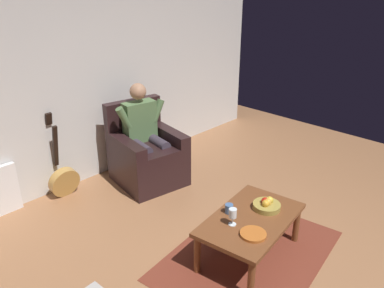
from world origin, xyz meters
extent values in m
plane|color=#946340|center=(0.00, 0.00, 0.00)|extent=(7.08, 7.08, 0.00)
cube|color=silver|center=(0.00, -2.98, 1.36)|extent=(5.76, 0.06, 2.73)
cube|color=maroon|center=(0.05, -0.55, 0.00)|extent=(1.87, 1.45, 0.01)
cube|color=black|center=(-0.24, -2.31, 0.20)|extent=(0.87, 0.91, 0.41)
cube|color=black|center=(-0.23, -2.25, 0.46)|extent=(0.56, 0.74, 0.10)
cube|color=black|center=(-0.53, -2.26, 0.53)|extent=(0.28, 0.81, 0.24)
cube|color=black|center=(0.06, -2.36, 0.53)|extent=(0.28, 0.81, 0.24)
cube|color=black|center=(-0.29, -2.65, 0.70)|extent=(0.75, 0.25, 0.59)
cube|color=#506F43|center=(-0.26, -2.48, 0.76)|extent=(0.42, 0.25, 0.50)
sphere|color=#A87A5B|center=(-0.26, -2.48, 1.14)|extent=(0.20, 0.20, 0.20)
cylinder|color=#3C323F|center=(-0.35, -2.26, 0.52)|extent=(0.20, 0.42, 0.13)
cylinder|color=#3C323F|center=(-0.32, -2.06, 0.25)|extent=(0.14, 0.14, 0.51)
cylinder|color=#506F43|center=(-0.48, -2.39, 0.87)|extent=(0.21, 0.12, 0.29)
cylinder|color=#3C323F|center=(-0.11, -2.30, 0.52)|extent=(0.20, 0.42, 0.13)
cylinder|color=#3C323F|center=(-0.07, -2.10, 0.25)|extent=(0.14, 0.14, 0.51)
cylinder|color=#506F43|center=(-0.03, -2.47, 0.87)|extent=(0.21, 0.12, 0.29)
cube|color=brown|center=(0.05, -0.55, 0.40)|extent=(1.10, 0.76, 0.04)
cylinder|color=brown|center=(-0.45, -0.35, 0.19)|extent=(0.06, 0.06, 0.38)
cylinder|color=brown|center=(0.47, -0.23, 0.19)|extent=(0.06, 0.06, 0.38)
cylinder|color=brown|center=(-0.38, -0.88, 0.19)|extent=(0.06, 0.06, 0.38)
cylinder|color=brown|center=(0.54, -0.75, 0.19)|extent=(0.06, 0.06, 0.38)
cylinder|color=#B58742|center=(0.68, -2.77, 0.18)|extent=(0.36, 0.17, 0.37)
cylinder|color=black|center=(0.68, -2.72, 0.20)|extent=(0.10, 0.02, 0.10)
cube|color=black|center=(0.68, -2.86, 0.61)|extent=(0.05, 0.14, 0.52)
cube|color=black|center=(0.68, -2.92, 0.93)|extent=(0.07, 0.06, 0.14)
cylinder|color=silver|center=(0.25, -0.61, 0.42)|extent=(0.07, 0.07, 0.01)
cylinder|color=silver|center=(0.25, -0.61, 0.46)|extent=(0.01, 0.01, 0.07)
cylinder|color=silver|center=(0.25, -0.61, 0.53)|extent=(0.07, 0.07, 0.08)
cylinder|color=#590C19|center=(0.25, -0.61, 0.51)|extent=(0.06, 0.06, 0.03)
cylinder|color=olive|center=(-0.18, -0.54, 0.44)|extent=(0.26, 0.26, 0.05)
sphere|color=gold|center=(-0.14, -0.53, 0.49)|extent=(0.07, 0.07, 0.07)
sphere|color=gold|center=(-0.18, -0.53, 0.49)|extent=(0.07, 0.07, 0.07)
sphere|color=gold|center=(-0.22, -0.54, 0.49)|extent=(0.07, 0.07, 0.07)
sphere|color=#B51F10|center=(-0.18, -0.56, 0.49)|extent=(0.07, 0.07, 0.07)
cylinder|color=#B45F25|center=(0.25, -0.39, 0.43)|extent=(0.22, 0.22, 0.02)
cylinder|color=#43638F|center=(0.12, -0.75, 0.46)|extent=(0.08, 0.08, 0.09)
camera|label=1|loc=(2.53, 1.09, 2.42)|focal=36.33mm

